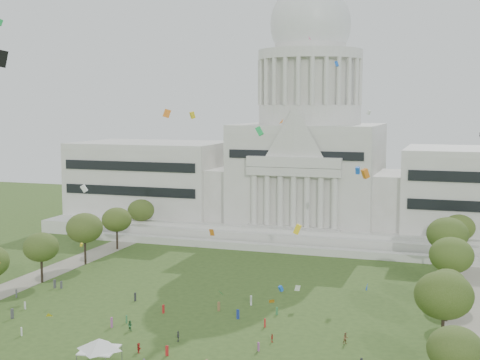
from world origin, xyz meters
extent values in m
plane|color=#334C1D|center=(0.00, 0.00, 0.00)|extent=(400.00, 400.00, 0.00)
cube|color=silver|center=(0.00, 115.00, 2.00)|extent=(160.00, 60.00, 4.00)
cube|color=silver|center=(0.00, 82.00, 1.00)|extent=(130.00, 3.00, 2.00)
cube|color=silver|center=(0.00, 90.00, 2.50)|extent=(140.00, 3.00, 5.00)
cube|color=beige|center=(-55.00, 114.00, 15.00)|extent=(50.00, 34.00, 22.00)
cube|color=beige|center=(-27.00, 112.00, 12.00)|extent=(12.00, 26.00, 16.00)
cube|color=beige|center=(27.00, 112.00, 12.00)|extent=(12.00, 26.00, 16.00)
cube|color=beige|center=(0.00, 114.00, 18.00)|extent=(44.00, 38.00, 28.00)
cube|color=beige|center=(0.00, 94.00, 21.20)|extent=(28.00, 3.00, 2.40)
cube|color=black|center=(-55.00, 96.80, 17.00)|extent=(46.00, 0.40, 11.00)
cylinder|color=beige|center=(0.00, 114.00, 37.40)|extent=(32.00, 32.00, 6.00)
cylinder|color=beige|center=(0.00, 114.00, 47.40)|extent=(28.00, 28.00, 14.00)
cylinder|color=silver|center=(0.00, 114.00, 55.90)|extent=(32.40, 32.40, 3.00)
cylinder|color=beige|center=(0.00, 114.00, 61.40)|extent=(22.00, 22.00, 8.00)
ellipsoid|color=silver|center=(0.00, 114.00, 65.40)|extent=(25.00, 25.00, 26.20)
cube|color=gray|center=(-48.00, 30.00, 0.02)|extent=(8.00, 160.00, 0.04)
cube|color=gray|center=(48.00, 30.00, 0.02)|extent=(8.00, 160.00, 0.04)
ellipsoid|color=#354C1B|center=(46.22, -1.75, 7.68)|extent=(7.58, 7.58, 6.20)
cylinder|color=black|center=(44.17, 17.44, 3.10)|extent=(0.56, 0.56, 6.20)
ellipsoid|color=#2F4714|center=(44.17, 17.44, 9.68)|extent=(9.55, 9.55, 7.82)
cylinder|color=black|center=(-44.09, 33.92, 2.64)|extent=(0.56, 0.56, 5.27)
ellipsoid|color=#354C1A|center=(-44.09, 33.92, 8.23)|extent=(8.12, 8.12, 6.65)
cylinder|color=black|center=(44.40, 34.48, 2.28)|extent=(0.56, 0.56, 4.56)
ellipsoid|color=#384F1D|center=(44.40, 34.48, 7.11)|extent=(7.01, 7.01, 5.74)
cylinder|color=black|center=(-44.08, 52.42, 3.02)|extent=(0.56, 0.56, 6.03)
ellipsoid|color=#3B4D1C|center=(-44.08, 52.42, 9.41)|extent=(9.29, 9.29, 7.60)
cylinder|color=black|center=(44.76, 50.04, 2.98)|extent=(0.56, 0.56, 5.97)
ellipsoid|color=#365219|center=(44.76, 50.04, 9.31)|extent=(9.19, 9.19, 7.52)
cylinder|color=black|center=(-45.22, 71.01, 2.70)|extent=(0.56, 0.56, 5.41)
ellipsoid|color=#3A4D18|center=(-45.22, 71.01, 8.44)|extent=(8.33, 8.33, 6.81)
cylinder|color=black|center=(43.49, 70.19, 3.19)|extent=(0.56, 0.56, 6.37)
ellipsoid|color=#354E19|center=(43.49, 70.19, 9.94)|extent=(9.82, 9.82, 8.03)
cylinder|color=black|center=(-46.87, 89.14, 2.66)|extent=(0.56, 0.56, 5.32)
ellipsoid|color=#324715|center=(-46.87, 89.14, 8.29)|extent=(8.19, 8.19, 6.70)
cylinder|color=black|center=(45.96, 88.13, 2.73)|extent=(0.56, 0.56, 5.47)
ellipsoid|color=#3B5119|center=(45.96, 88.13, 8.53)|extent=(8.42, 8.42, 6.89)
cylinder|color=#4C4C4C|center=(-9.07, -2.17, 1.13)|extent=(0.12, 0.12, 2.26)
cylinder|color=#4C4C4C|center=(-4.00, -2.17, 1.13)|extent=(0.12, 0.12, 2.26)
cube|color=white|center=(-6.53, -4.71, 2.35)|extent=(6.12, 6.12, 0.18)
pyramid|color=white|center=(-6.53, -4.71, 3.35)|extent=(8.57, 8.57, 1.81)
imported|color=olive|center=(28.51, 16.46, 0.99)|extent=(1.12, 1.06, 1.97)
imported|color=#4C4C51|center=(1.01, 8.56, 0.91)|extent=(0.87, 1.19, 1.82)
imported|color=#B21E1E|center=(-2.95, 1.55, 0.84)|extent=(1.48, 1.58, 1.68)
imported|color=#33723F|center=(-9.40, 10.78, 0.95)|extent=(1.00, 0.71, 1.90)
imported|color=#B21E1E|center=(16.42, 13.26, 0.72)|extent=(0.47, 0.85, 1.43)
cube|color=#33723F|center=(13.21, 28.02, 0.77)|extent=(0.46, 0.36, 1.54)
cube|color=#4C4C51|center=(-33.89, 9.81, 0.96)|extent=(0.40, 0.55, 1.93)
cube|color=#4C4C51|center=(-37.02, 30.91, 0.83)|extent=(0.37, 0.49, 1.66)
cube|color=#26262B|center=(-17.02, 27.49, 0.89)|extent=(0.37, 0.52, 1.79)
cube|color=#4C4C51|center=(-42.00, 21.85, 0.87)|extent=(0.47, 0.54, 1.74)
cube|color=#33723F|center=(-9.31, -2.14, 0.80)|extent=(0.30, 0.44, 1.60)
cube|color=navy|center=(6.87, 23.24, 0.92)|extent=(0.57, 0.47, 1.84)
cube|color=#B21E1E|center=(13.05, 20.37, 0.80)|extent=(0.41, 0.49, 1.60)
cube|color=#994C8C|center=(15.43, 8.56, 0.75)|extent=(0.43, 0.46, 1.49)
cube|color=#B21E1E|center=(-8.06, 22.00, 0.84)|extent=(0.31, 0.47, 1.68)
cube|color=silver|center=(-26.26, 2.35, 0.76)|extent=(0.46, 0.46, 1.52)
cube|color=#B21E1E|center=(1.99, 1.85, 0.84)|extent=(0.45, 0.28, 1.69)
cube|color=#994C8C|center=(-13.42, 11.33, 0.94)|extent=(0.43, 0.56, 1.88)
cube|color=olive|center=(1.72, 26.73, 0.92)|extent=(0.41, 0.54, 1.83)
cube|color=silver|center=(6.58, 32.45, 0.97)|extent=(0.40, 0.56, 1.94)
cube|color=#33723F|center=(-11.99, 14.31, 0.75)|extent=(0.36, 0.46, 1.51)
cube|color=silver|center=(-35.31, 15.64, 0.74)|extent=(0.46, 0.42, 1.48)
cube|color=#4C4C51|center=(-38.52, 30.64, 0.97)|extent=(0.38, 0.55, 1.94)
camera|label=1|loc=(46.30, -93.16, 40.33)|focal=50.00mm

